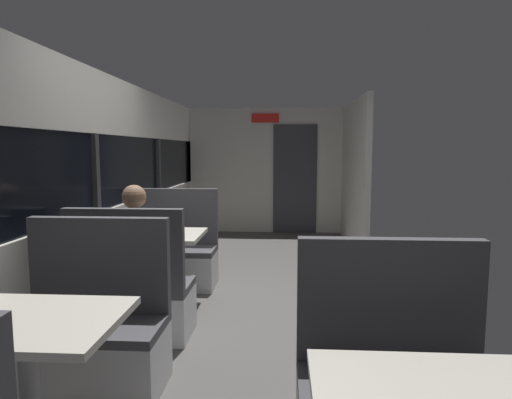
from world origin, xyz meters
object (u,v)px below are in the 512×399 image
Objects in this scene: bench_near_window_facing_entry at (92,339)px; coffee_cup_primary at (148,228)px; dining_table_mid_window at (156,243)px; dining_table_near_window at (27,338)px; seated_passenger at (135,271)px; bench_mid_window_facing_entry at (174,257)px; bench_mid_window_facing_end at (133,298)px.

coffee_cup_primary is (-0.08, 1.51, 0.46)m from bench_near_window_facing_entry.
dining_table_mid_window is at bearing 90.00° from bench_near_window_facing_entry.
dining_table_near_window is 0.71× the size of seated_passenger.
bench_mid_window_facing_entry reaches higher than dining_table_mid_window.
bench_mid_window_facing_entry is (0.00, 0.70, -0.31)m from dining_table_mid_window.
dining_table_mid_window is at bearing 90.00° from seated_passenger.
seated_passenger reaches higher than dining_table_mid_window.
dining_table_near_window is 1.56m from seated_passenger.
seated_passenger is (0.00, 0.86, 0.21)m from bench_near_window_facing_entry.
seated_passenger reaches higher than dining_table_near_window.
bench_mid_window_facing_entry is 1.34m from seated_passenger.
coffee_cup_primary is at bearing 93.19° from bench_near_window_facing_entry.
dining_table_mid_window is (0.00, 1.49, 0.31)m from bench_near_window_facing_entry.
seated_passenger reaches higher than bench_near_window_facing_entry.
dining_table_near_window is 0.82× the size of bench_near_window_facing_entry.
coffee_cup_primary is (-0.08, 0.02, 0.15)m from dining_table_mid_window.
dining_table_mid_window is 0.77m from bench_mid_window_facing_end.
bench_mid_window_facing_entry is 0.82m from coffee_cup_primary.
dining_table_mid_window is 0.71× the size of seated_passenger.
seated_passenger is at bearing -82.63° from coffee_cup_primary.
dining_table_near_window is 1.00× the size of dining_table_mid_window.
bench_mid_window_facing_entry is (0.00, 1.40, 0.00)m from bench_mid_window_facing_end.
dining_table_mid_window is at bearing 90.00° from dining_table_near_window.
seated_passenger reaches higher than bench_mid_window_facing_entry.
bench_mid_window_facing_end and bench_mid_window_facing_entry have the same top height.
dining_table_near_window is 2.19m from dining_table_mid_window.
bench_mid_window_facing_end is 0.87× the size of seated_passenger.
seated_passenger reaches higher than bench_mid_window_facing_end.
seated_passenger is 14.00× the size of coffee_cup_primary.
dining_table_near_window is at bearing -90.00° from dining_table_mid_window.
bench_near_window_facing_entry reaches higher than coffee_cup_primary.
bench_mid_window_facing_entry is at bearing 90.00° from dining_table_near_window.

